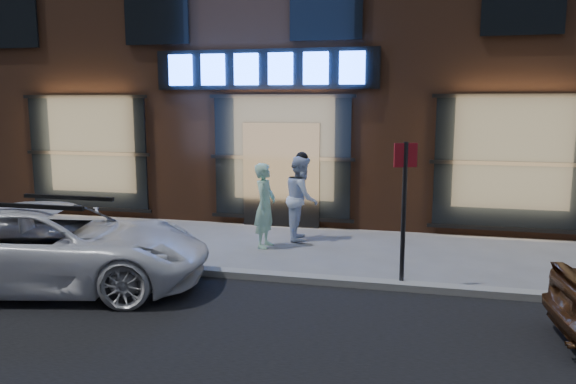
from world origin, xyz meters
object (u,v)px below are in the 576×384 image
(man_bowtie, at_px, (265,206))
(sign_post, at_px, (404,201))
(white_suv, at_px, (55,247))
(man_cap, at_px, (302,198))

(man_bowtie, distance_m, sign_post, 3.39)
(man_bowtie, xyz_separation_m, sign_post, (2.75, -1.91, 0.54))
(white_suv, relative_size, sign_post, 2.07)
(sign_post, bearing_deg, white_suv, 169.41)
(man_cap, xyz_separation_m, sign_post, (2.18, -2.71, 0.49))
(man_bowtie, height_order, white_suv, man_bowtie)
(man_bowtie, distance_m, white_suv, 4.02)
(man_bowtie, relative_size, sign_post, 0.74)
(man_bowtie, height_order, man_cap, man_cap)
(white_suv, xyz_separation_m, sign_post, (5.24, 1.23, 0.72))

